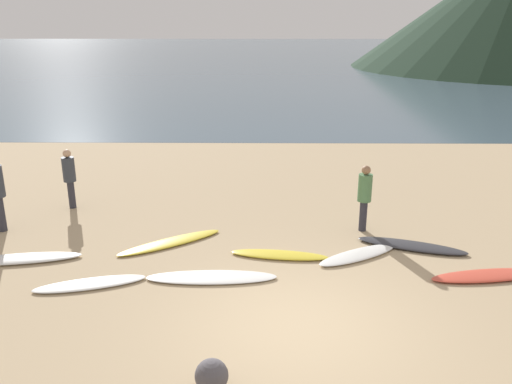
{
  "coord_description": "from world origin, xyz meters",
  "views": [
    {
      "loc": [
        -0.59,
        -7.35,
        4.73
      ],
      "look_at": [
        -0.73,
        5.02,
        0.6
      ],
      "focal_mm": 37.02,
      "sensor_mm": 36.0,
      "label": 1
    }
  ],
  "objects_px": {
    "surfboard_2": "(170,242)",
    "surfboard_1": "(90,284)",
    "surfboard_3": "(212,277)",
    "surfboard_4": "(279,255)",
    "surfboard_7": "(488,275)",
    "surfboard_5": "(358,255)",
    "beach_rock_near": "(212,376)",
    "person_1": "(365,193)",
    "person_2": "(69,174)",
    "surfboard_6": "(412,246)",
    "surfboard_0": "(19,259)"
  },
  "relations": [
    {
      "from": "surfboard_2",
      "to": "surfboard_1",
      "type": "bearing_deg",
      "value": -156.71
    },
    {
      "from": "surfboard_3",
      "to": "surfboard_4",
      "type": "distance_m",
      "value": 1.65
    },
    {
      "from": "surfboard_1",
      "to": "surfboard_3",
      "type": "distance_m",
      "value": 2.24
    },
    {
      "from": "surfboard_3",
      "to": "surfboard_7",
      "type": "bearing_deg",
      "value": -0.39
    },
    {
      "from": "surfboard_5",
      "to": "beach_rock_near",
      "type": "bearing_deg",
      "value": -153.42
    },
    {
      "from": "person_1",
      "to": "person_2",
      "type": "height_order",
      "value": "person_1"
    },
    {
      "from": "surfboard_4",
      "to": "person_2",
      "type": "relative_size",
      "value": 1.31
    },
    {
      "from": "surfboard_1",
      "to": "surfboard_5",
      "type": "xyz_separation_m",
      "value": [
        5.17,
        1.29,
        0.01
      ]
    },
    {
      "from": "person_2",
      "to": "surfboard_4",
      "type": "bearing_deg",
      "value": 153.13
    },
    {
      "from": "person_1",
      "to": "person_2",
      "type": "bearing_deg",
      "value": -166.87
    },
    {
      "from": "person_2",
      "to": "surfboard_1",
      "type": "bearing_deg",
      "value": 114.47
    },
    {
      "from": "surfboard_7",
      "to": "surfboard_6",
      "type": "bearing_deg",
      "value": 120.16
    },
    {
      "from": "surfboard_7",
      "to": "person_1",
      "type": "bearing_deg",
      "value": 121.72
    },
    {
      "from": "surfboard_4",
      "to": "surfboard_7",
      "type": "relative_size",
      "value": 0.89
    },
    {
      "from": "surfboard_2",
      "to": "surfboard_4",
      "type": "relative_size",
      "value": 1.2
    },
    {
      "from": "surfboard_3",
      "to": "surfboard_5",
      "type": "height_order",
      "value": "surfboard_5"
    },
    {
      "from": "surfboard_1",
      "to": "person_1",
      "type": "bearing_deg",
      "value": 9.86
    },
    {
      "from": "surfboard_5",
      "to": "surfboard_3",
      "type": "bearing_deg",
      "value": 168.22
    },
    {
      "from": "surfboard_2",
      "to": "person_2",
      "type": "relative_size",
      "value": 1.57
    },
    {
      "from": "surfboard_0",
      "to": "surfboard_2",
      "type": "bearing_deg",
      "value": 7.0
    },
    {
      "from": "surfboard_2",
      "to": "person_2",
      "type": "height_order",
      "value": "person_2"
    },
    {
      "from": "surfboard_1",
      "to": "person_2",
      "type": "relative_size",
      "value": 1.31
    },
    {
      "from": "surfboard_0",
      "to": "surfboard_5",
      "type": "distance_m",
      "value": 6.93
    },
    {
      "from": "surfboard_6",
      "to": "surfboard_1",
      "type": "bearing_deg",
      "value": -144.39
    },
    {
      "from": "surfboard_0",
      "to": "beach_rock_near",
      "type": "xyz_separation_m",
      "value": [
        4.27,
        -3.85,
        0.18
      ]
    },
    {
      "from": "surfboard_7",
      "to": "person_2",
      "type": "relative_size",
      "value": 1.47
    },
    {
      "from": "surfboard_7",
      "to": "person_2",
      "type": "distance_m",
      "value": 10.01
    },
    {
      "from": "surfboard_3",
      "to": "person_1",
      "type": "bearing_deg",
      "value": 34.84
    },
    {
      "from": "surfboard_1",
      "to": "person_2",
      "type": "distance_m",
      "value": 4.6
    },
    {
      "from": "surfboard_7",
      "to": "person_1",
      "type": "distance_m",
      "value": 3.17
    },
    {
      "from": "beach_rock_near",
      "to": "surfboard_4",
      "type": "bearing_deg",
      "value": 76.04
    },
    {
      "from": "person_1",
      "to": "beach_rock_near",
      "type": "height_order",
      "value": "person_1"
    },
    {
      "from": "surfboard_6",
      "to": "beach_rock_near",
      "type": "bearing_deg",
      "value": -109.91
    },
    {
      "from": "surfboard_3",
      "to": "surfboard_4",
      "type": "height_order",
      "value": "surfboard_4"
    },
    {
      "from": "surfboard_5",
      "to": "surfboard_6",
      "type": "bearing_deg",
      "value": -10.39
    },
    {
      "from": "surfboard_3",
      "to": "beach_rock_near",
      "type": "height_order",
      "value": "beach_rock_near"
    },
    {
      "from": "surfboard_4",
      "to": "person_1",
      "type": "distance_m",
      "value": 2.59
    },
    {
      "from": "person_2",
      "to": "surfboard_3",
      "type": "bearing_deg",
      "value": 137.4
    },
    {
      "from": "beach_rock_near",
      "to": "person_1",
      "type": "bearing_deg",
      "value": 61.66
    },
    {
      "from": "surfboard_3",
      "to": "beach_rock_near",
      "type": "xyz_separation_m",
      "value": [
        0.29,
        -3.12,
        0.19
      ]
    },
    {
      "from": "surfboard_0",
      "to": "surfboard_7",
      "type": "bearing_deg",
      "value": -13.54
    },
    {
      "from": "surfboard_1",
      "to": "surfboard_2",
      "type": "distance_m",
      "value": 2.23
    },
    {
      "from": "surfboard_6",
      "to": "surfboard_3",
      "type": "bearing_deg",
      "value": -140.34
    },
    {
      "from": "surfboard_5",
      "to": "person_2",
      "type": "bearing_deg",
      "value": 126.73
    },
    {
      "from": "beach_rock_near",
      "to": "surfboard_6",
      "type": "bearing_deg",
      "value": 49.75
    },
    {
      "from": "surfboard_3",
      "to": "surfboard_5",
      "type": "relative_size",
      "value": 1.27
    },
    {
      "from": "surfboard_5",
      "to": "surfboard_4",
      "type": "bearing_deg",
      "value": 149.78
    },
    {
      "from": "surfboard_2",
      "to": "beach_rock_near",
      "type": "distance_m",
      "value": 4.92
    },
    {
      "from": "surfboard_1",
      "to": "person_1",
      "type": "xyz_separation_m",
      "value": [
        5.51,
        2.71,
        0.88
      ]
    },
    {
      "from": "surfboard_7",
      "to": "surfboard_4",
      "type": "bearing_deg",
      "value": 158.61
    }
  ]
}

